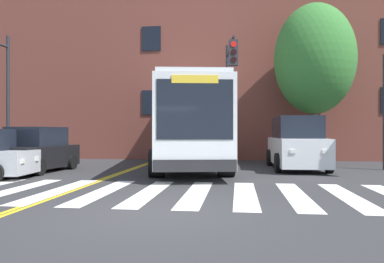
% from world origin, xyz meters
% --- Properties ---
extents(ground_plane, '(120.00, 120.00, 0.00)m').
position_xyz_m(ground_plane, '(0.00, 0.00, 0.00)').
color(ground_plane, '#303033').
extents(crosswalk, '(16.68, 4.27, 0.01)m').
position_xyz_m(crosswalk, '(-0.05, 2.36, 0.00)').
color(crosswalk, white).
rests_on(crosswalk, ground).
extents(lane_line_yellow_inner, '(0.12, 36.00, 0.01)m').
position_xyz_m(lane_line_yellow_inner, '(-2.92, 16.36, 0.00)').
color(lane_line_yellow_inner, gold).
rests_on(lane_line_yellow_inner, ground).
extents(lane_line_yellow_outer, '(0.12, 36.00, 0.01)m').
position_xyz_m(lane_line_yellow_outer, '(-2.76, 16.36, 0.00)').
color(lane_line_yellow_outer, gold).
rests_on(lane_line_yellow_outer, ground).
extents(city_bus, '(4.32, 10.98, 3.54)m').
position_xyz_m(city_bus, '(-0.55, 9.10, 1.91)').
color(city_bus, white).
rests_on(city_bus, ground).
extents(car_black_near_lane, '(2.15, 3.93, 1.77)m').
position_xyz_m(car_black_near_lane, '(-6.29, 6.82, 0.82)').
color(car_black_near_lane, black).
rests_on(car_black_near_lane, ground).
extents(car_white_far_lane, '(2.24, 5.03, 2.23)m').
position_xyz_m(car_white_far_lane, '(4.11, 9.24, 1.06)').
color(car_white_far_lane, white).
rests_on(car_white_far_lane, ground).
extents(car_teal_behind_bus, '(2.05, 3.72, 1.68)m').
position_xyz_m(car_teal_behind_bus, '(0.36, 18.52, 0.78)').
color(car_teal_behind_bus, '#236B70').
rests_on(car_teal_behind_bus, ground).
extents(traffic_light_overhead, '(0.59, 3.69, 5.75)m').
position_xyz_m(traffic_light_overhead, '(1.27, 9.49, 3.85)').
color(traffic_light_overhead, '#28282D').
rests_on(traffic_light_overhead, ground).
extents(street_tree_curbside_large, '(4.66, 4.89, 7.88)m').
position_xyz_m(street_tree_curbside_large, '(5.37, 11.83, 5.13)').
color(street_tree_curbside_large, brown).
rests_on(street_tree_curbside_large, ground).
extents(building_facade, '(32.59, 9.26, 13.09)m').
position_xyz_m(building_facade, '(-3.30, 18.41, 6.55)').
color(building_facade, brown).
rests_on(building_facade, ground).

